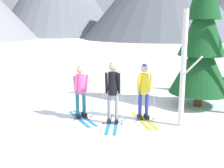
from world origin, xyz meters
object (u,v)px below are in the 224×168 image
skier_in_yellow (144,89)px  skier_in_black (113,88)px  birch_tree_slender (184,68)px  pine_tree_near (202,40)px  skier_in_pink (80,89)px

skier_in_yellow → skier_in_black: bearing=-161.3°
birch_tree_slender → skier_in_yellow: bearing=152.8°
skier_in_black → pine_tree_near: (3.10, 1.79, 1.28)m
skier_in_yellow → pine_tree_near: size_ratio=0.34×
skier_in_black → birch_tree_slender: (1.96, -0.21, 0.62)m
skier_in_black → pine_tree_near: 3.80m
skier_in_pink → skier_in_yellow: 1.95m
skier_in_yellow → birch_tree_slender: bearing=-27.2°
skier_in_black → skier_in_yellow: 1.00m
pine_tree_near → birch_tree_slender: 2.39m
skier_in_pink → birch_tree_slender: 3.14m
pine_tree_near → skier_in_yellow: bearing=-145.8°
skier_in_yellow → pine_tree_near: 2.96m
skier_in_yellow → skier_in_pink: bearing=174.6°
skier_in_black → skier_in_yellow: size_ratio=1.06×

